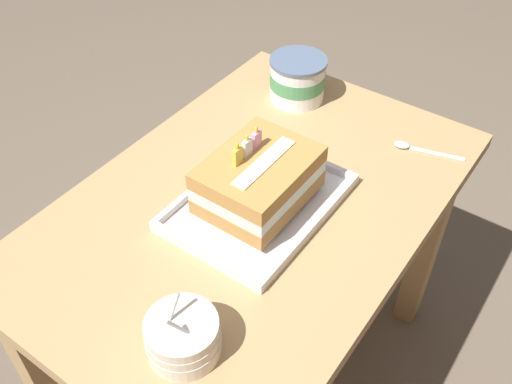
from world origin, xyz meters
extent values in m
plane|color=#6B5B4C|center=(0.00, 0.00, 0.00)|extent=(8.00, 8.00, 0.00)
cube|color=tan|center=(0.00, 0.00, 0.67)|extent=(0.99, 0.65, 0.04)
cube|color=tan|center=(0.43, -0.27, 0.32)|extent=(0.06, 0.06, 0.65)
cube|color=tan|center=(-0.43, 0.27, 0.32)|extent=(0.06, 0.06, 0.65)
cube|color=tan|center=(0.43, 0.27, 0.32)|extent=(0.06, 0.06, 0.65)
cube|color=silver|center=(-0.01, -0.02, 0.69)|extent=(0.35, 0.26, 0.01)
cube|color=silver|center=(-0.01, -0.14, 0.70)|extent=(0.35, 0.01, 0.02)
cube|color=silver|center=(-0.01, 0.11, 0.70)|extent=(0.35, 0.01, 0.02)
cube|color=silver|center=(-0.18, -0.02, 0.70)|extent=(0.01, 0.24, 0.02)
cube|color=silver|center=(0.16, -0.02, 0.70)|extent=(0.01, 0.24, 0.02)
cube|color=#BB8343|center=(-0.01, -0.02, 0.73)|extent=(0.22, 0.17, 0.03)
cube|color=silver|center=(-0.01, -0.02, 0.76)|extent=(0.22, 0.17, 0.03)
cube|color=#BB8343|center=(-0.01, -0.02, 0.79)|extent=(0.22, 0.17, 0.03)
cube|color=beige|center=(-0.01, -0.03, 0.81)|extent=(0.17, 0.03, 0.00)
cube|color=#EFC64C|center=(-0.04, 0.01, 0.82)|extent=(0.02, 0.01, 0.04)
ellipsoid|color=yellow|center=(-0.04, 0.01, 0.85)|extent=(0.01, 0.01, 0.01)
cube|color=white|center=(-0.01, 0.01, 0.82)|extent=(0.02, 0.01, 0.04)
ellipsoid|color=yellow|center=(-0.01, 0.01, 0.85)|extent=(0.01, 0.01, 0.01)
cube|color=#E099C6|center=(0.02, 0.01, 0.82)|extent=(0.02, 0.01, 0.04)
ellipsoid|color=yellow|center=(0.02, 0.01, 0.85)|extent=(0.01, 0.01, 0.01)
cylinder|color=silver|center=(-0.34, -0.11, 0.70)|extent=(0.12, 0.12, 0.03)
cylinder|color=silver|center=(-0.34, -0.11, 0.72)|extent=(0.12, 0.12, 0.03)
cylinder|color=silver|center=(-0.34, -0.11, 0.74)|extent=(0.12, 0.12, 0.03)
cylinder|color=silver|center=(-0.34, -0.09, 0.76)|extent=(0.04, 0.01, 0.06)
cylinder|color=silver|center=(-0.36, -0.12, 0.77)|extent=(0.04, 0.03, 0.06)
cylinder|color=white|center=(0.36, 0.12, 0.73)|extent=(0.13, 0.13, 0.10)
cylinder|color=#4C935B|center=(0.36, 0.12, 0.74)|extent=(0.13, 0.13, 0.04)
cylinder|color=slate|center=(0.36, 0.12, 0.79)|extent=(0.14, 0.14, 0.01)
ellipsoid|color=silver|center=(0.33, -0.17, 0.69)|extent=(0.03, 0.04, 0.01)
cube|color=silver|center=(0.35, -0.25, 0.69)|extent=(0.04, 0.12, 0.00)
camera|label=1|loc=(-0.68, -0.49, 1.51)|focal=40.63mm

